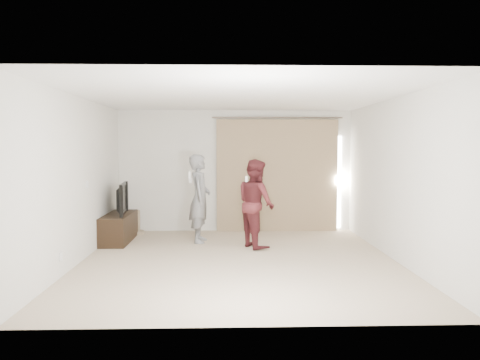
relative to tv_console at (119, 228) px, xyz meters
name	(u,v)px	position (x,y,z in m)	size (l,w,h in m)	color
floor	(239,261)	(2.27, -1.64, -0.26)	(5.50, 5.50, 0.00)	#BDAA8E
wall_back	(235,171)	(2.27, 1.11, 1.04)	(5.00, 0.04, 2.60)	silver
wall_left	(78,180)	(-0.23, -1.64, 1.04)	(0.04, 5.50, 2.60)	silver
ceiling	(239,96)	(2.27, -1.64, 2.34)	(5.00, 5.50, 0.01)	white
curtain	(278,175)	(3.18, 1.04, 0.94)	(2.80, 0.11, 2.46)	tan
tv_console	(119,228)	(0.00, 0.00, 0.00)	(0.48, 1.38, 0.53)	black
tv	(118,199)	(0.00, 0.00, 0.56)	(1.04, 0.14, 0.60)	black
scratching_post	(135,224)	(0.17, 0.76, -0.06)	(0.37, 0.37, 0.50)	tan
person_man	(200,198)	(1.56, -0.10, 0.57)	(0.42, 0.62, 1.67)	slate
person_woman	(256,203)	(2.61, -0.58, 0.53)	(0.87, 0.95, 1.60)	#501B1F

